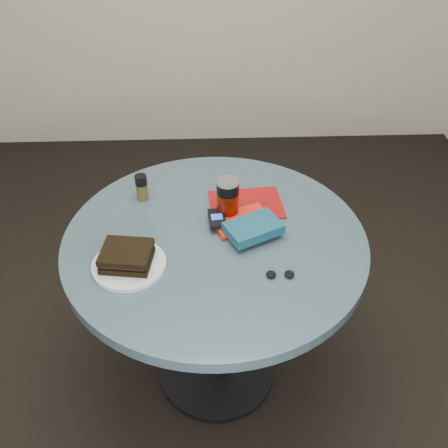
{
  "coord_description": "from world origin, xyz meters",
  "views": [
    {
      "loc": [
        -0.02,
        -1.25,
        1.81
      ],
      "look_at": [
        0.03,
        0.0,
        0.8
      ],
      "focal_mm": 40.0,
      "sensor_mm": 36.0,
      "label": 1
    }
  ],
  "objects_px": {
    "plate": "(129,265)",
    "sandwich": "(127,256)",
    "table": "(215,272)",
    "pepper_grinder": "(142,187)",
    "novel": "(253,228)",
    "soda_can": "(228,199)",
    "headphones": "(280,274)",
    "red_book": "(241,221)",
    "mp3_player": "(217,219)",
    "magazine": "(246,204)"
  },
  "relations": [
    {
      "from": "magazine",
      "to": "mp3_player",
      "type": "xyz_separation_m",
      "value": [
        -0.11,
        -0.11,
        0.03
      ]
    },
    {
      "from": "soda_can",
      "to": "mp3_player",
      "type": "distance_m",
      "value": 0.08
    },
    {
      "from": "table",
      "to": "pepper_grinder",
      "type": "relative_size",
      "value": 10.28
    },
    {
      "from": "magazine",
      "to": "table",
      "type": "bearing_deg",
      "value": -129.28
    },
    {
      "from": "table",
      "to": "soda_can",
      "type": "distance_m",
      "value": 0.26
    },
    {
      "from": "pepper_grinder",
      "to": "headphones",
      "type": "height_order",
      "value": "pepper_grinder"
    },
    {
      "from": "table",
      "to": "pepper_grinder",
      "type": "xyz_separation_m",
      "value": [
        -0.26,
        0.22,
        0.21
      ]
    },
    {
      "from": "table",
      "to": "plate",
      "type": "height_order",
      "value": "plate"
    },
    {
      "from": "soda_can",
      "to": "headphones",
      "type": "height_order",
      "value": "soda_can"
    },
    {
      "from": "mp3_player",
      "to": "headphones",
      "type": "xyz_separation_m",
      "value": [
        0.18,
        -0.25,
        -0.02
      ]
    },
    {
      "from": "red_book",
      "to": "soda_can",
      "type": "bearing_deg",
      "value": 114.23
    },
    {
      "from": "table",
      "to": "pepper_grinder",
      "type": "bearing_deg",
      "value": 139.14
    },
    {
      "from": "table",
      "to": "magazine",
      "type": "distance_m",
      "value": 0.26
    },
    {
      "from": "headphones",
      "to": "pepper_grinder",
      "type": "bearing_deg",
      "value": 137.01
    },
    {
      "from": "soda_can",
      "to": "red_book",
      "type": "distance_m",
      "value": 0.09
    },
    {
      "from": "table",
      "to": "plate",
      "type": "xyz_separation_m",
      "value": [
        -0.27,
        -0.13,
        0.17
      ]
    },
    {
      "from": "soda_can",
      "to": "mp3_player",
      "type": "relative_size",
      "value": 1.4
    },
    {
      "from": "red_book",
      "to": "mp3_player",
      "type": "relative_size",
      "value": 1.84
    },
    {
      "from": "headphones",
      "to": "soda_can",
      "type": "bearing_deg",
      "value": 115.37
    },
    {
      "from": "headphones",
      "to": "novel",
      "type": "bearing_deg",
      "value": 109.62
    },
    {
      "from": "plate",
      "to": "novel",
      "type": "xyz_separation_m",
      "value": [
        0.39,
        0.13,
        0.03
      ]
    },
    {
      "from": "soda_can",
      "to": "red_book",
      "type": "relative_size",
      "value": 0.76
    },
    {
      "from": "red_book",
      "to": "pepper_grinder",
      "type": "bearing_deg",
      "value": 135.87
    },
    {
      "from": "novel",
      "to": "sandwich",
      "type": "bearing_deg",
      "value": 170.92
    },
    {
      "from": "soda_can",
      "to": "red_book",
      "type": "height_order",
      "value": "soda_can"
    },
    {
      "from": "plate",
      "to": "sandwich",
      "type": "bearing_deg",
      "value": 142.02
    },
    {
      "from": "headphones",
      "to": "mp3_player",
      "type": "bearing_deg",
      "value": 126.03
    },
    {
      "from": "soda_can",
      "to": "magazine",
      "type": "height_order",
      "value": "soda_can"
    },
    {
      "from": "plate",
      "to": "sandwich",
      "type": "relative_size",
      "value": 1.38
    },
    {
      "from": "plate",
      "to": "magazine",
      "type": "xyz_separation_m",
      "value": [
        0.38,
        0.3,
        -0.0
      ]
    },
    {
      "from": "pepper_grinder",
      "to": "novel",
      "type": "bearing_deg",
      "value": -31.16
    },
    {
      "from": "sandwich",
      "to": "pepper_grinder",
      "type": "bearing_deg",
      "value": 87.63
    },
    {
      "from": "magazine",
      "to": "sandwich",
      "type": "bearing_deg",
      "value": -146.95
    },
    {
      "from": "sandwich",
      "to": "headphones",
      "type": "relative_size",
      "value": 1.89
    },
    {
      "from": "sandwich",
      "to": "red_book",
      "type": "relative_size",
      "value": 0.88
    },
    {
      "from": "magazine",
      "to": "headphones",
      "type": "xyz_separation_m",
      "value": [
        0.08,
        -0.36,
        0.01
      ]
    },
    {
      "from": "magazine",
      "to": "pepper_grinder",
      "type": "bearing_deg",
      "value": 167.03
    },
    {
      "from": "pepper_grinder",
      "to": "magazine",
      "type": "distance_m",
      "value": 0.38
    },
    {
      "from": "magazine",
      "to": "novel",
      "type": "xyz_separation_m",
      "value": [
        0.01,
        -0.18,
        0.03
      ]
    },
    {
      "from": "novel",
      "to": "mp3_player",
      "type": "bearing_deg",
      "value": 124.51
    },
    {
      "from": "sandwich",
      "to": "novel",
      "type": "bearing_deg",
      "value": 17.3
    },
    {
      "from": "mp3_player",
      "to": "pepper_grinder",
      "type": "bearing_deg",
      "value": 147.97
    },
    {
      "from": "table",
      "to": "novel",
      "type": "xyz_separation_m",
      "value": [
        0.12,
        -0.01,
        0.2
      ]
    },
    {
      "from": "magazine",
      "to": "novel",
      "type": "relative_size",
      "value": 1.45
    },
    {
      "from": "pepper_grinder",
      "to": "red_book",
      "type": "xyz_separation_m",
      "value": [
        0.35,
        -0.16,
        -0.04
      ]
    },
    {
      "from": "sandwich",
      "to": "novel",
      "type": "relative_size",
      "value": 0.94
    },
    {
      "from": "table",
      "to": "novel",
      "type": "relative_size",
      "value": 5.71
    },
    {
      "from": "table",
      "to": "mp3_player",
      "type": "distance_m",
      "value": 0.2
    },
    {
      "from": "pepper_grinder",
      "to": "headphones",
      "type": "xyz_separation_m",
      "value": [
        0.45,
        -0.42,
        -0.04
      ]
    },
    {
      "from": "table",
      "to": "headphones",
      "type": "height_order",
      "value": "headphones"
    }
  ]
}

